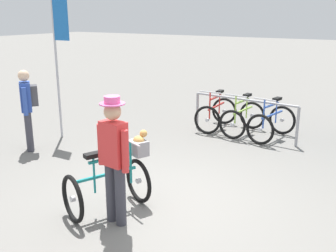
{
  "coord_description": "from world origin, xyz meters",
  "views": [
    {
      "loc": [
        2.85,
        -4.51,
        2.71
      ],
      "look_at": [
        -0.26,
        0.59,
        1.0
      ],
      "focal_mm": 42.46,
      "sensor_mm": 36.0,
      "label": 1
    }
  ],
  "objects": [
    {
      "name": "ground_plane",
      "position": [
        0.0,
        0.0,
        0.0
      ],
      "size": [
        80.0,
        80.0,
        0.0
      ],
      "primitive_type": "plane",
      "color": "slate"
    },
    {
      "name": "bike_rack_rail",
      "position": [
        -0.2,
        3.75,
        0.64
      ],
      "size": [
        2.5,
        0.27,
        0.88
      ],
      "color": "#99999E",
      "rests_on": "ground"
    },
    {
      "name": "racked_bike_red",
      "position": [
        -0.99,
        4.0,
        0.37
      ],
      "size": [
        0.68,
        1.12,
        0.97
      ],
      "color": "black",
      "rests_on": "ground"
    },
    {
      "name": "racked_bike_lime",
      "position": [
        -0.29,
        3.94,
        0.37
      ],
      "size": [
        0.76,
        1.14,
        0.97
      ],
      "color": "black",
      "rests_on": "ground"
    },
    {
      "name": "racked_bike_blue",
      "position": [
        0.41,
        3.88,
        0.37
      ],
      "size": [
        0.85,
        1.21,
        0.98
      ],
      "color": "black",
      "rests_on": "ground"
    },
    {
      "name": "featured_bicycle",
      "position": [
        -0.48,
        -0.5,
        0.49
      ],
      "size": [
        1.03,
        1.26,
        1.09
      ],
      "color": "black",
      "rests_on": "ground"
    },
    {
      "name": "person_with_featured_bike",
      "position": [
        -0.23,
        -0.8,
        0.95
      ],
      "size": [
        0.53,
        0.32,
        1.72
      ],
      "color": "#383842",
      "rests_on": "ground"
    },
    {
      "name": "pedestrian_with_backpack",
      "position": [
        -3.55,
        0.61,
        0.94
      ],
      "size": [
        0.47,
        0.46,
        1.64
      ],
      "color": "#383842",
      "rests_on": "ground"
    },
    {
      "name": "banner_flag",
      "position": [
        -3.56,
        1.58,
        2.23
      ],
      "size": [
        0.45,
        0.05,
        3.2
      ],
      "color": "#B2B2B7",
      "rests_on": "ground"
    }
  ]
}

